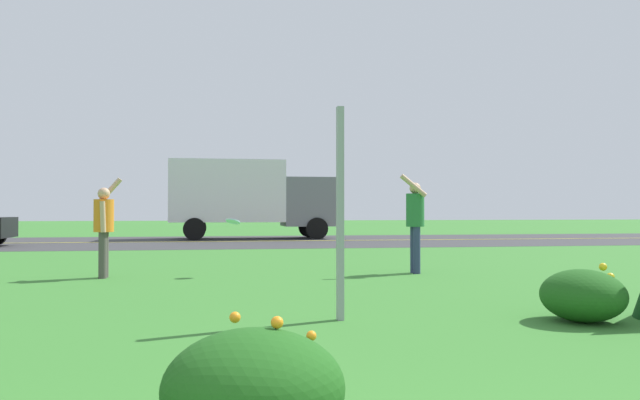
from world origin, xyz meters
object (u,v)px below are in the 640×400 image
object	(u,v)px
person_thrower_orange_shirt	(104,224)
frisbee_pale_blue	(233,221)
sign_post_by_roadside	(340,213)
box_truck_gray	(249,195)
person_catcher_green_shirt	(415,219)

from	to	relation	value
person_thrower_orange_shirt	frisbee_pale_blue	xyz separation A→B (m)	(2.23, -0.01, 0.03)
sign_post_by_roadside	frisbee_pale_blue	size ratio (longest dim) A/B	8.27
frisbee_pale_blue	box_truck_gray	xyz separation A→B (m)	(1.15, 14.97, 0.83)
frisbee_pale_blue	box_truck_gray	world-z (taller)	box_truck_gray
sign_post_by_roadside	frisbee_pale_blue	distance (m)	4.97
person_catcher_green_shirt	frisbee_pale_blue	size ratio (longest dim) A/B	6.65
box_truck_gray	sign_post_by_roadside	bearing A→B (deg)	-90.46
sign_post_by_roadside	person_thrower_orange_shirt	distance (m)	5.86
sign_post_by_roadside	frisbee_pale_blue	world-z (taller)	sign_post_by_roadside
box_truck_gray	person_catcher_green_shirt	bearing A→B (deg)	-81.58
person_thrower_orange_shirt	box_truck_gray	distance (m)	15.36
person_thrower_orange_shirt	frisbee_pale_blue	distance (m)	2.23
sign_post_by_roadside	box_truck_gray	bearing A→B (deg)	89.54
box_truck_gray	frisbee_pale_blue	bearing A→B (deg)	-94.38
sign_post_by_roadside	person_thrower_orange_shirt	bearing A→B (deg)	123.40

